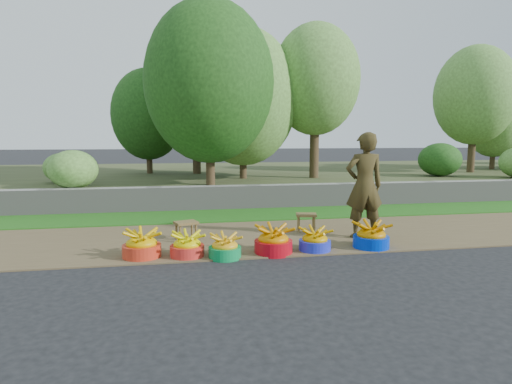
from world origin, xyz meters
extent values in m
plane|color=black|center=(0.00, 0.00, 0.00)|extent=(120.00, 120.00, 0.00)
cube|color=brown|center=(0.00, 1.25, 0.01)|extent=(80.00, 2.50, 0.02)
cube|color=#226017|center=(0.00, 3.25, 0.02)|extent=(80.00, 1.50, 0.04)
cube|color=gray|center=(0.00, 4.10, 0.28)|extent=(80.00, 0.35, 0.55)
cube|color=#3E4625|center=(0.00, 9.00, 0.25)|extent=(80.00, 10.00, 0.50)
cylinder|color=#3E2F1C|center=(-2.59, 8.55, 1.09)|extent=(0.18, 0.18, 1.18)
ellipsoid|color=#1F4E16|center=(-2.59, 8.55, 2.37)|extent=(2.29, 2.29, 2.86)
cylinder|color=#3E2F1C|center=(9.53, 8.21, 1.04)|extent=(0.18, 0.18, 1.09)
ellipsoid|color=#5A903B|center=(9.53, 8.21, 2.19)|extent=(2.00, 2.00, 2.50)
cylinder|color=#3E2F1C|center=(-0.92, 4.81, 1.26)|extent=(0.21, 0.21, 1.52)
ellipsoid|color=#1F4E16|center=(-0.92, 4.81, 2.93)|extent=(3.05, 3.05, 3.81)
cylinder|color=#3E2F1C|center=(-1.10, 8.21, 1.46)|extent=(0.25, 0.25, 1.92)
ellipsoid|color=#1F4E16|center=(-1.10, 8.21, 3.31)|extent=(2.98, 2.98, 3.73)
cylinder|color=#3E2F1C|center=(0.11, 6.32, 1.17)|extent=(0.20, 0.20, 1.34)
ellipsoid|color=#5A903B|center=(0.11, 6.32, 2.74)|extent=(3.01, 3.01, 3.76)
cylinder|color=#3E2F1C|center=(2.12, 6.15, 1.50)|extent=(0.26, 0.26, 2.00)
ellipsoid|color=#5A903B|center=(2.12, 6.15, 3.24)|extent=(2.47, 2.47, 3.08)
cylinder|color=#3E2F1C|center=(7.84, 7.12, 1.37)|extent=(0.23, 0.23, 1.73)
ellipsoid|color=#5A903B|center=(7.84, 7.12, 3.00)|extent=(2.55, 2.55, 3.19)
ellipsoid|color=#1F4E16|center=(5.94, 5.96, 0.99)|extent=(1.23, 1.23, 0.98)
ellipsoid|color=#5A903B|center=(-3.99, 4.55, 0.93)|extent=(1.08, 1.08, 0.86)
ellipsoid|color=#5A903B|center=(-4.56, 5.99, 0.88)|extent=(0.94, 0.94, 0.76)
cylinder|color=red|center=(-2.20, 0.34, 0.09)|extent=(0.52, 0.52, 0.19)
ellipsoid|color=#CC9D00|center=(-2.20, 0.34, 0.24)|extent=(0.46, 0.46, 0.30)
cylinder|color=red|center=(-1.59, 0.27, 0.08)|extent=(0.47, 0.47, 0.17)
ellipsoid|color=#D4C800|center=(-1.59, 0.27, 0.22)|extent=(0.41, 0.41, 0.27)
cylinder|color=#0B8541|center=(-1.08, 0.14, 0.08)|extent=(0.44, 0.44, 0.16)
ellipsoid|color=#D29711|center=(-1.08, 0.14, 0.20)|extent=(0.39, 0.39, 0.25)
cylinder|color=#AD0914|center=(-0.38, 0.24, 0.10)|extent=(0.54, 0.54, 0.19)
ellipsoid|color=#BA6F01|center=(-0.38, 0.24, 0.25)|extent=(0.47, 0.47, 0.31)
cylinder|color=#1F2CD3|center=(0.23, 0.26, 0.08)|extent=(0.46, 0.46, 0.16)
ellipsoid|color=#C38B00|center=(0.23, 0.26, 0.21)|extent=(0.40, 0.40, 0.26)
cylinder|color=#002BC8|center=(1.10, 0.26, 0.09)|extent=(0.53, 0.53, 0.19)
ellipsoid|color=#B67000|center=(1.10, 0.26, 0.24)|extent=(0.46, 0.46, 0.30)
cube|color=brown|center=(-1.58, 1.19, 0.30)|extent=(0.41, 0.36, 0.04)
cylinder|color=brown|center=(-1.67, 1.07, 0.15)|extent=(0.04, 0.04, 0.26)
cylinder|color=brown|center=(-1.43, 1.15, 0.15)|extent=(0.04, 0.04, 0.26)
cylinder|color=brown|center=(-1.73, 1.24, 0.15)|extent=(0.04, 0.04, 0.26)
cylinder|color=brown|center=(-1.49, 1.32, 0.15)|extent=(0.04, 0.04, 0.26)
cube|color=brown|center=(0.48, 1.50, 0.31)|extent=(0.40, 0.34, 0.04)
cylinder|color=brown|center=(0.33, 1.44, 0.15)|extent=(0.04, 0.04, 0.27)
cylinder|color=brown|center=(0.59, 1.38, 0.15)|extent=(0.04, 0.04, 0.27)
cylinder|color=brown|center=(0.37, 1.62, 0.15)|extent=(0.04, 0.04, 0.27)
cylinder|color=brown|center=(0.63, 1.56, 0.15)|extent=(0.04, 0.04, 0.27)
imported|color=black|center=(1.25, 0.87, 0.87)|extent=(0.64, 0.44, 1.70)
camera|label=1|loc=(-1.68, -5.51, 1.63)|focal=30.00mm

